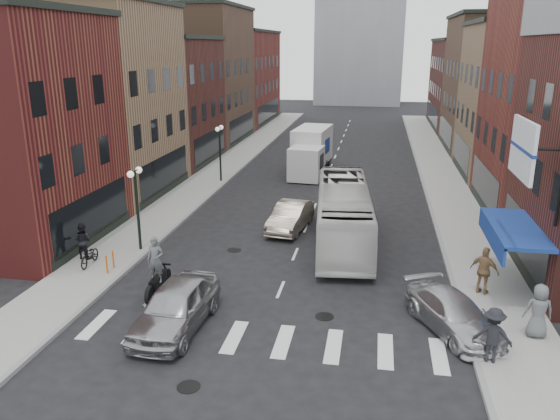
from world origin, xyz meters
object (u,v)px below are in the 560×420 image
at_px(sedan_left_near, 176,306).
at_px(transit_bus, 343,213).
at_px(bike_rack, 110,262).
at_px(streetlamp_near, 136,194).
at_px(curb_car, 453,314).
at_px(ped_right_b, 484,271).
at_px(motorcycle_rider, 156,268).
at_px(ped_right_a, 493,335).
at_px(billboard_sign, 525,151).
at_px(ped_left_solo, 83,241).
at_px(ped_right_c, 539,311).
at_px(sedan_left_far, 290,217).
at_px(box_truck, 311,152).
at_px(parked_bicycle, 90,256).
at_px(streetlamp_far, 220,143).

bearing_deg(sedan_left_near, transit_bus, 65.22).
bearing_deg(bike_rack, streetlamp_near, 85.76).
bearing_deg(transit_bus, curb_car, -67.50).
xyz_separation_m(sedan_left_near, ped_right_b, (11.05, 4.48, 0.29)).
bearing_deg(ped_right_b, motorcycle_rider, 40.09).
bearing_deg(ped_right_a, billboard_sign, -97.17).
distance_m(ped_left_solo, ped_right_b, 17.48).
relative_size(billboard_sign, ped_right_c, 1.96).
bearing_deg(sedan_left_near, ped_right_c, 9.06).
xyz_separation_m(sedan_left_near, sedan_left_far, (2.26, 11.29, -0.10)).
relative_size(motorcycle_rider, ped_left_solo, 1.45).
bearing_deg(transit_bus, ped_left_solo, -162.92).
height_order(sedan_left_near, ped_right_a, ped_right_a).
height_order(curb_car, ped_right_a, ped_right_a).
bearing_deg(ped_right_c, sedan_left_near, 5.81).
xyz_separation_m(box_truck, sedan_left_far, (0.61, -13.72, -0.94)).
relative_size(billboard_sign, parked_bicycle, 2.22).
height_order(billboard_sign, parked_bicycle, billboard_sign).
xyz_separation_m(transit_bus, sedan_left_far, (-2.91, 1.39, -0.76)).
relative_size(streetlamp_near, sedan_left_near, 0.84).
height_order(transit_bus, sedan_left_near, transit_bus).
distance_m(transit_bus, ped_left_solo, 12.52).
relative_size(streetlamp_far, sedan_left_far, 0.92).
bearing_deg(sedan_left_far, box_truck, 100.22).
xyz_separation_m(box_truck, ped_right_a, (8.81, -25.52, -0.62)).
relative_size(billboard_sign, box_truck, 0.46).
xyz_separation_m(streetlamp_near, box_truck, (5.99, 18.28, -1.24)).
xyz_separation_m(sedan_left_far, ped_left_solo, (-8.67, -6.12, 0.27)).
bearing_deg(streetlamp_near, streetlamp_far, 90.00).
height_order(bike_rack, ped_left_solo, ped_left_solo).
bearing_deg(motorcycle_rider, parked_bicycle, 150.13).
relative_size(bike_rack, motorcycle_rider, 0.32).
relative_size(streetlamp_near, box_truck, 0.52).
bearing_deg(streetlamp_far, box_truck, 35.53).
height_order(ped_right_a, ped_right_c, ped_right_c).
bearing_deg(ped_right_b, streetlamp_near, 22.33).
xyz_separation_m(sedan_left_far, ped_right_c, (9.99, -9.95, 0.36)).
xyz_separation_m(billboard_sign, ped_left_solo, (-18.06, 1.94, -5.13)).
xyz_separation_m(transit_bus, curb_car, (4.39, -8.39, -0.84)).
xyz_separation_m(box_truck, motorcycle_rider, (-3.32, -22.64, -0.52)).
bearing_deg(sedan_left_near, curb_car, 11.79).
distance_m(transit_bus, ped_right_c, 11.11).
bearing_deg(streetlamp_near, sedan_left_far, 34.65).
bearing_deg(ped_left_solo, streetlamp_far, -92.58).
distance_m(streetlamp_far, parked_bicycle, 16.47).
xyz_separation_m(streetlamp_far, ped_left_solo, (-2.07, -15.56, -1.91)).
distance_m(box_truck, motorcycle_rider, 22.89).
xyz_separation_m(billboard_sign, box_truck, (-10.00, 21.78, -4.46)).
bearing_deg(ped_left_solo, sedan_left_far, -139.79).
height_order(streetlamp_near, sedan_left_far, streetlamp_near).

